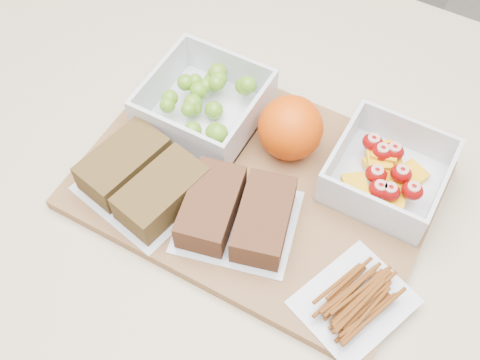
{
  "coord_description": "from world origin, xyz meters",
  "views": [
    {
      "loc": [
        0.19,
        -0.35,
        1.54
      ],
      "look_at": [
        -0.0,
        0.0,
        0.93
      ],
      "focal_mm": 45.0,
      "sensor_mm": 36.0,
      "label": 1
    }
  ],
  "objects_px": {
    "pretzel_bag": "(356,298)",
    "orange": "(290,128)",
    "fruit_container": "(387,174)",
    "cutting_board": "(256,185)",
    "sandwich_bag_center": "(237,213)",
    "sandwich_bag_left": "(143,179)",
    "grape_container": "(207,103)"
  },
  "relations": [
    {
      "from": "pretzel_bag",
      "to": "orange",
      "type": "bearing_deg",
      "value": 135.72
    },
    {
      "from": "orange",
      "to": "pretzel_bag",
      "type": "relative_size",
      "value": 0.56
    },
    {
      "from": "fruit_container",
      "to": "pretzel_bag",
      "type": "height_order",
      "value": "fruit_container"
    },
    {
      "from": "cutting_board",
      "to": "pretzel_bag",
      "type": "xyz_separation_m",
      "value": [
        0.17,
        -0.09,
        0.02
      ]
    },
    {
      "from": "fruit_container",
      "to": "sandwich_bag_center",
      "type": "height_order",
      "value": "fruit_container"
    },
    {
      "from": "cutting_board",
      "to": "sandwich_bag_center",
      "type": "bearing_deg",
      "value": -82.69
    },
    {
      "from": "sandwich_bag_center",
      "to": "pretzel_bag",
      "type": "relative_size",
      "value": 1.11
    },
    {
      "from": "cutting_board",
      "to": "orange",
      "type": "xyz_separation_m",
      "value": [
        0.01,
        0.07,
        0.05
      ]
    },
    {
      "from": "pretzel_bag",
      "to": "sandwich_bag_center",
      "type": "bearing_deg",
      "value": 170.98
    },
    {
      "from": "orange",
      "to": "sandwich_bag_left",
      "type": "xyz_separation_m",
      "value": [
        -0.13,
        -0.14,
        -0.02
      ]
    },
    {
      "from": "sandwich_bag_left",
      "to": "pretzel_bag",
      "type": "xyz_separation_m",
      "value": [
        0.28,
        -0.01,
        -0.01
      ]
    },
    {
      "from": "cutting_board",
      "to": "orange",
      "type": "distance_m",
      "value": 0.08
    },
    {
      "from": "pretzel_bag",
      "to": "sandwich_bag_left",
      "type": "bearing_deg",
      "value": 177.6
    },
    {
      "from": "sandwich_bag_left",
      "to": "cutting_board",
      "type": "bearing_deg",
      "value": 33.35
    },
    {
      "from": "sandwich_bag_center",
      "to": "pretzel_bag",
      "type": "distance_m",
      "value": 0.16
    },
    {
      "from": "sandwich_bag_left",
      "to": "fruit_container",
      "type": "bearing_deg",
      "value": 30.49
    },
    {
      "from": "fruit_container",
      "to": "grape_container",
      "type": "bearing_deg",
      "value": -176.93
    },
    {
      "from": "cutting_board",
      "to": "sandwich_bag_center",
      "type": "distance_m",
      "value": 0.07
    },
    {
      "from": "fruit_container",
      "to": "cutting_board",
      "type": "bearing_deg",
      "value": -152.01
    },
    {
      "from": "sandwich_bag_center",
      "to": "pretzel_bag",
      "type": "bearing_deg",
      "value": -9.02
    },
    {
      "from": "sandwich_bag_center",
      "to": "grape_container",
      "type": "bearing_deg",
      "value": 132.95
    },
    {
      "from": "cutting_board",
      "to": "sandwich_bag_left",
      "type": "height_order",
      "value": "sandwich_bag_left"
    },
    {
      "from": "cutting_board",
      "to": "fruit_container",
      "type": "height_order",
      "value": "fruit_container"
    },
    {
      "from": "cutting_board",
      "to": "pretzel_bag",
      "type": "height_order",
      "value": "pretzel_bag"
    },
    {
      "from": "orange",
      "to": "pretzel_bag",
      "type": "height_order",
      "value": "orange"
    },
    {
      "from": "fruit_container",
      "to": "sandwich_bag_center",
      "type": "relative_size",
      "value": 0.81
    },
    {
      "from": "cutting_board",
      "to": "grape_container",
      "type": "bearing_deg",
      "value": 150.18
    },
    {
      "from": "grape_container",
      "to": "sandwich_bag_center",
      "type": "bearing_deg",
      "value": -47.05
    },
    {
      "from": "grape_container",
      "to": "orange",
      "type": "relative_size",
      "value": 1.74
    },
    {
      "from": "sandwich_bag_center",
      "to": "pretzel_bag",
      "type": "height_order",
      "value": "sandwich_bag_center"
    },
    {
      "from": "cutting_board",
      "to": "orange",
      "type": "height_order",
      "value": "orange"
    },
    {
      "from": "fruit_container",
      "to": "sandwich_bag_left",
      "type": "bearing_deg",
      "value": -149.51
    }
  ]
}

